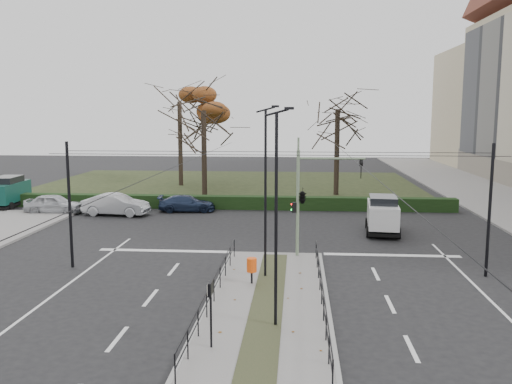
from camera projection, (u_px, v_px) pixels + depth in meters
ground at (271, 285)px, 23.17m from camera, size 140.00×140.00×0.00m
median_island at (268, 304)px, 20.70m from camera, size 4.40×15.00×0.14m
sidewalk_east at (508, 204)px, 43.49m from camera, size 8.00×90.00×0.14m
park at (228, 185)px, 55.20m from camera, size 38.00×26.00×0.10m
hedge at (206, 202)px, 41.92m from camera, size 38.00×1.00×1.00m
median_railing at (267, 282)px, 20.47m from camera, size 4.14×13.24×0.92m
catenary at (273, 200)px, 24.28m from camera, size 20.00×34.00×6.00m
traffic_light at (304, 195)px, 27.04m from camera, size 3.64×2.08×5.35m
litter_bin at (252, 265)px, 22.85m from camera, size 0.43×0.43×1.10m
info_panel at (211, 296)px, 16.44m from camera, size 0.12×0.55×2.10m
streetlamp_median_near at (277, 217)px, 17.89m from camera, size 0.61×0.13×7.34m
streetlamp_median_far at (266, 191)px, 23.44m from camera, size 0.63×0.13×7.48m
parked_car_first at (54, 204)px, 39.74m from camera, size 4.26×1.76×1.44m
parked_car_second at (116, 205)px, 39.03m from camera, size 4.86×2.07×1.56m
parked_car_third at (187, 203)px, 40.59m from camera, size 4.38×2.17×1.22m
white_van at (383, 214)px, 33.11m from camera, size 2.29×4.38×2.30m
green_van at (8, 191)px, 42.31m from camera, size 2.25×4.92×2.43m
rust_tree at (179, 102)px, 53.74m from camera, size 10.14×10.14×11.01m
bare_tree_center at (338, 116)px, 47.51m from camera, size 5.85×5.85×10.07m
bare_tree_near at (204, 117)px, 44.85m from camera, size 6.43×6.43×9.85m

